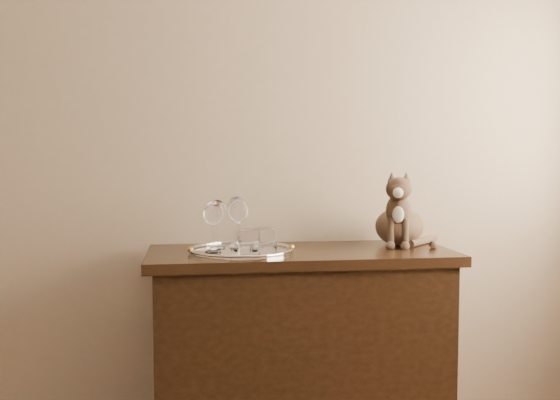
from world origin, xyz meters
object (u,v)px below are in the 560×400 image
(wine_glass_d, at_px, (238,225))
(tumbler_a, at_px, (265,241))
(tray, at_px, (242,252))
(cat, at_px, (399,208))
(wine_glass_c, at_px, (213,227))
(wine_glass_b, at_px, (237,222))
(tumbler_b, at_px, (249,242))
(wine_glass_a, at_px, (217,224))
(sideboard, at_px, (300,355))

(wine_glass_d, relative_size, tumbler_a, 2.05)
(wine_glass_d, xyz_separation_m, tumbler_a, (0.09, -0.12, -0.05))
(tray, relative_size, cat, 1.29)
(wine_glass_d, bearing_deg, wine_glass_c, -149.05)
(wine_glass_b, bearing_deg, wine_glass_c, -125.70)
(wine_glass_b, bearing_deg, wine_glass_d, -89.22)
(tumbler_b, distance_m, cat, 0.70)
(tray, xyz_separation_m, wine_glass_a, (-0.09, 0.09, 0.10))
(wine_glass_c, distance_m, tumbler_a, 0.21)
(cat, bearing_deg, wine_glass_a, -156.16)
(cat, bearing_deg, wine_glass_c, -147.48)
(sideboard, relative_size, tray, 3.00)
(wine_glass_d, bearing_deg, cat, 8.11)
(tray, bearing_deg, wine_glass_b, 96.28)
(tumbler_a, height_order, tumbler_b, tumbler_a)
(wine_glass_b, relative_size, tumbler_b, 2.18)
(tumbler_b, bearing_deg, wine_glass_a, 118.81)
(wine_glass_b, bearing_deg, cat, 1.65)
(tray, bearing_deg, wine_glass_c, -163.40)
(wine_glass_c, xyz_separation_m, tumbler_b, (0.13, -0.07, -0.05))
(tray, relative_size, wine_glass_d, 2.04)
(tray, xyz_separation_m, tumbler_a, (0.08, -0.09, 0.05))
(wine_glass_c, bearing_deg, tray, 16.60)
(wine_glass_b, height_order, tumbler_b, wine_glass_b)
(tumbler_b, bearing_deg, wine_glass_d, 101.62)
(wine_glass_a, height_order, tumbler_b, wine_glass_a)
(wine_glass_b, distance_m, tumbler_b, 0.22)
(wine_glass_a, xyz_separation_m, tumbler_a, (0.17, -0.18, -0.05))
(tray, relative_size, wine_glass_a, 2.07)
(wine_glass_b, xyz_separation_m, wine_glass_d, (0.00, -0.08, -0.00))
(tumbler_a, bearing_deg, wine_glass_c, 163.94)
(wine_glass_a, bearing_deg, wine_glass_d, -37.54)
(wine_glass_d, bearing_deg, tumbler_b, -78.38)
(wine_glass_b, xyz_separation_m, cat, (0.69, 0.02, 0.05))
(wine_glass_b, bearing_deg, wine_glass_a, -168.57)
(sideboard, distance_m, wine_glass_a, 0.62)
(tumbler_b, bearing_deg, tray, 99.10)
(wine_glass_a, xyz_separation_m, cat, (0.76, 0.04, 0.05))
(tray, bearing_deg, wine_glass_d, 111.15)
(wine_glass_b, xyz_separation_m, tumbler_a, (0.09, -0.19, -0.05))
(tray, relative_size, wine_glass_b, 1.96)
(wine_glass_b, distance_m, wine_glass_c, 0.17)
(wine_glass_b, relative_size, wine_glass_d, 1.04)
(tray, relative_size, tumbler_a, 4.18)
(wine_glass_c, xyz_separation_m, wine_glass_d, (0.10, 0.06, 0.00))
(tumbler_a, bearing_deg, wine_glass_a, 134.21)
(tumbler_b, bearing_deg, wine_glass_b, 97.71)
(sideboard, xyz_separation_m, wine_glass_b, (-0.25, 0.07, 0.53))
(sideboard, height_order, cat, cat)
(tray, height_order, tumbler_b, tumbler_b)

